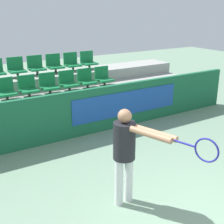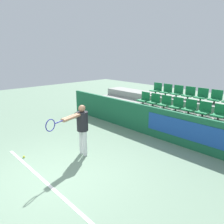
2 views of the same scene
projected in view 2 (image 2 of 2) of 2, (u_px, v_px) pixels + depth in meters
name	position (u px, v px, depth m)	size (l,w,h in m)	color
ground_plane	(56.00, 176.00, 5.66)	(30.00, 30.00, 0.00)	gray
court_baseline	(44.00, 180.00, 5.43)	(4.58, 0.08, 0.01)	white
barrier_wall	(153.00, 122.00, 8.17)	(9.87, 0.14, 1.14)	#19603D
bleacher_tier_front	(160.00, 128.00, 8.67)	(9.47, 0.97, 0.35)	#9E9E99
bleacher_tier_middle	(174.00, 119.00, 9.26)	(9.47, 0.97, 0.70)	#9E9E99
bleacher_tier_back	(186.00, 111.00, 9.85)	(9.47, 0.97, 1.05)	#9E9E99
stadium_chair_0	(130.00, 109.00, 9.87)	(0.46, 0.42, 0.56)	#333333
stadium_chair_1	(140.00, 112.00, 9.46)	(0.46, 0.42, 0.56)	#333333
stadium_chair_2	(151.00, 114.00, 9.05)	(0.46, 0.42, 0.56)	#333333
stadium_chair_3	(163.00, 117.00, 8.63)	(0.46, 0.42, 0.56)	#333333
stadium_chair_4	(176.00, 121.00, 8.22)	(0.46, 0.42, 0.56)	#333333
stadium_chair_5	(190.00, 124.00, 7.81)	(0.46, 0.42, 0.56)	#333333
stadium_chair_6	(207.00, 128.00, 7.40)	(0.46, 0.42, 0.56)	#333333
stadium_chair_7	(144.00, 99.00, 10.41)	(0.46, 0.42, 0.56)	#333333
stadium_chair_8	(154.00, 100.00, 10.00)	(0.46, 0.42, 0.56)	#333333
stadium_chair_9	(165.00, 103.00, 9.59)	(0.46, 0.42, 0.56)	#333333
stadium_chair_10	(177.00, 105.00, 9.18)	(0.46, 0.42, 0.56)	#333333
stadium_chair_11	(190.00, 107.00, 8.77)	(0.46, 0.42, 0.56)	#333333
stadium_chair_12	(204.00, 110.00, 8.36)	(0.46, 0.42, 0.56)	#333333
stadium_chair_13	(219.00, 113.00, 7.95)	(0.46, 0.42, 0.56)	#333333
stadium_chair_14	(156.00, 89.00, 10.95)	(0.46, 0.42, 0.56)	#333333
stadium_chair_15	(166.00, 90.00, 10.54)	(0.46, 0.42, 0.56)	#333333
stadium_chair_16	(177.00, 92.00, 10.13)	(0.46, 0.42, 0.56)	#333333
stadium_chair_17	(189.00, 94.00, 9.72)	(0.46, 0.42, 0.56)	#333333
stadium_chair_18	(202.00, 96.00, 9.31)	(0.46, 0.42, 0.56)	#333333
stadium_chair_19	(215.00, 98.00, 8.90)	(0.46, 0.42, 0.56)	#333333
tennis_player	(81.00, 125.00, 6.52)	(0.61, 1.56, 1.59)	silver
tennis_ball	(24.00, 157.00, 6.60)	(0.07, 0.07, 0.07)	#CCDB33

